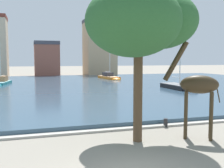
{
  "coord_description": "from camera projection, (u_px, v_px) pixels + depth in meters",
  "views": [
    {
      "loc": [
        -3.29,
        -8.01,
        3.96
      ],
      "look_at": [
        2.36,
        10.38,
        2.2
      ],
      "focal_mm": 43.5,
      "sensor_mm": 36.0,
      "label": 1
    }
  ],
  "objects": [
    {
      "name": "harbor_water",
      "position": [
        54.0,
        87.0,
        37.45
      ],
      "size": [
        80.55,
        47.17,
        0.34
      ],
      "primitive_type": "cube",
      "color": "#334C60",
      "rests_on": "ground"
    },
    {
      "name": "quay_edge_coping",
      "position": [
        94.0,
        131.0,
        14.77
      ],
      "size": [
        80.55,
        0.5,
        0.12
      ],
      "primitive_type": "cube",
      "color": "#ADA89E",
      "rests_on": "ground"
    },
    {
      "name": "giraffe_statue",
      "position": [
        196.0,
        86.0,
        13.39
      ],
      "size": [
        2.65,
        2.02,
        5.14
      ],
      "color": "#382B19",
      "rests_on": "ground"
    },
    {
      "name": "sailboat_black",
      "position": [
        180.0,
        88.0,
        32.9
      ],
      "size": [
        2.24,
        5.99,
        9.77
      ],
      "color": "black",
      "rests_on": "ground"
    },
    {
      "name": "sailboat_teal",
      "position": [
        1.0,
        83.0,
        39.21
      ],
      "size": [
        2.57,
        6.35,
        6.34
      ],
      "color": "teal",
      "rests_on": "ground"
    },
    {
      "name": "sailboat_orange",
      "position": [
        110.0,
        78.0,
        50.14
      ],
      "size": [
        2.74,
        7.42,
        6.73
      ],
      "color": "orange",
      "rests_on": "ground"
    },
    {
      "name": "shade_tree",
      "position": [
        139.0,
        22.0,
        12.61
      ],
      "size": [
        5.81,
        5.95,
        7.23
      ],
      "color": "brown",
      "rests_on": "ground"
    },
    {
      "name": "mooring_bollard",
      "position": [
        166.0,
        123.0,
        15.87
      ],
      "size": [
        0.24,
        0.24,
        0.5
      ],
      "primitive_type": "cylinder",
      "color": "#232326",
      "rests_on": "ground"
    },
    {
      "name": "townhouse_tall_gabled",
      "position": [
        47.0,
        59.0,
        62.89
      ],
      "size": [
        5.55,
        7.18,
        8.02
      ],
      "color": "#8E5142",
      "rests_on": "ground"
    },
    {
      "name": "townhouse_wide_warehouse",
      "position": [
        99.0,
        48.0,
        65.29
      ],
      "size": [
        7.01,
        7.58,
        13.49
      ],
      "color": "tan",
      "rests_on": "ground"
    }
  ]
}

